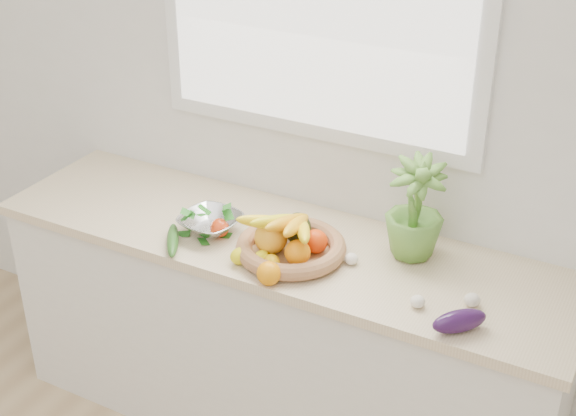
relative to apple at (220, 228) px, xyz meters
The scene contains 18 objects.
back_wall 0.60m from the apple, 62.85° to the left, with size 4.50×0.02×2.70m, color white.
counter_cabinet 0.55m from the apple, 24.35° to the left, with size 2.20×0.58×0.86m, color silver.
countertop 0.23m from the apple, 24.35° to the left, with size 2.24×0.62×0.04m, color beige.
orange_loose 0.37m from the apple, 30.84° to the right, with size 0.08×0.08×0.08m, color orange.
lemon_a 0.26m from the apple, 23.04° to the right, with size 0.06×0.07×0.06m, color yellow.
lemon_b 0.21m from the apple, 37.11° to the right, with size 0.06×0.08×0.06m, color yellow.
lemon_c 0.31m from the apple, 21.63° to the right, with size 0.06×0.07×0.06m, color yellow.
apple is the anchor object (origin of this frame).
ginger 0.19m from the apple, 21.58° to the right, with size 0.11×0.05×0.04m, color tan.
garlic_a 0.96m from the apple, ahead, with size 0.05×0.05×0.04m, color silver.
garlic_b 0.51m from the apple, ahead, with size 0.05×0.05×0.04m, color white.
garlic_c 0.81m from the apple, ahead, with size 0.05×0.05×0.04m, color white.
eggplant 0.97m from the apple, ahead, with size 0.07×0.18×0.07m, color #2C103C.
cucumber 0.18m from the apple, 130.45° to the right, with size 0.04×0.23×0.04m, color #1F5619.
radish 0.29m from the apple, 27.47° to the right, with size 0.03×0.03×0.03m, color #D51A52.
potted_herb 0.73m from the apple, 17.10° to the left, with size 0.21×0.21×0.37m, color #5A9034.
fruit_basket 0.29m from the apple, ahead, with size 0.45×0.45×0.19m.
colander_with_spinach 0.05m from the apple, behind, with size 0.24×0.24×0.12m.
Camera 1 is at (1.24, -0.29, 2.42)m, focal length 50.00 mm.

